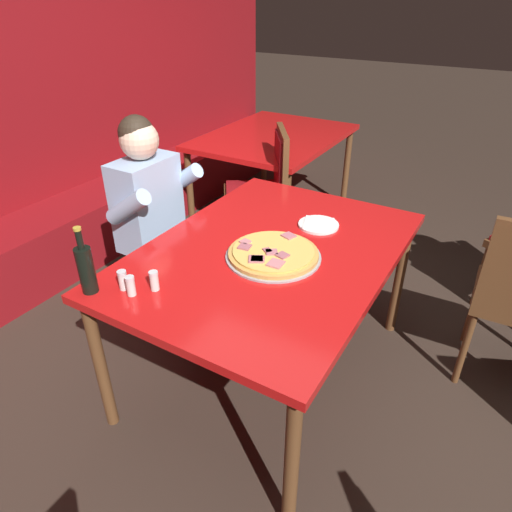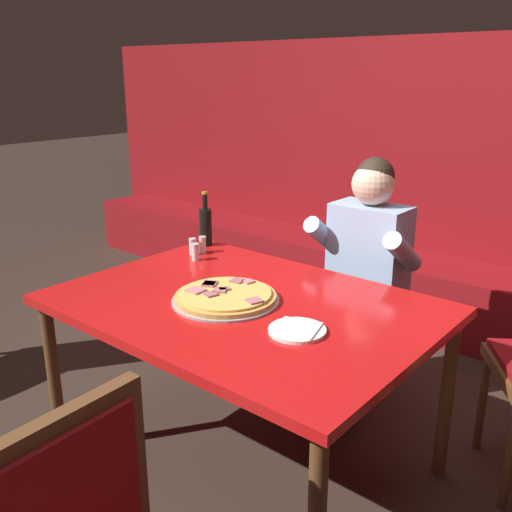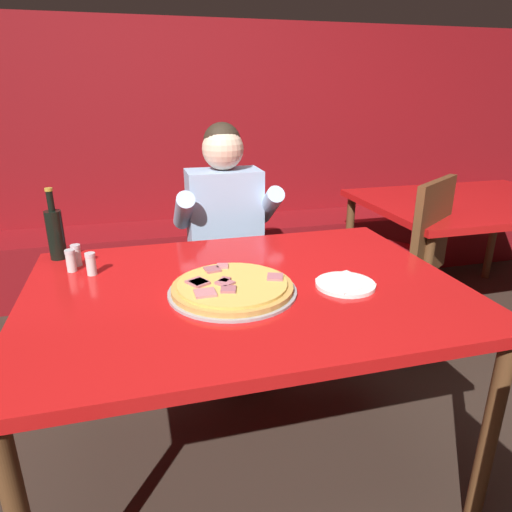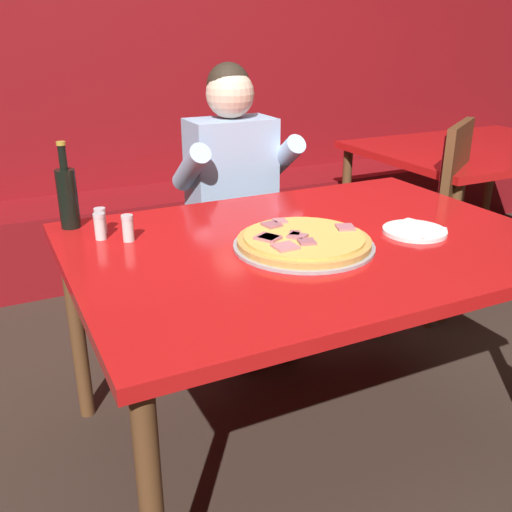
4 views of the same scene
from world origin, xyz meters
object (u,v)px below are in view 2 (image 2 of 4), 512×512
(shaker_black_pepper, at_px, (203,245))
(diner_seated_blue_shirt, at_px, (359,273))
(shaker_parmesan, at_px, (193,247))
(pizza, at_px, (225,297))
(plate_white_paper, at_px, (297,330))
(beer_bottle, at_px, (206,225))
(main_dining_table, at_px, (244,316))
(shaker_red_pepper_flakes, at_px, (195,253))

(shaker_black_pepper, distance_m, diner_seated_blue_shirt, 0.81)
(shaker_parmesan, bearing_deg, diner_seated_blue_shirt, 33.82)
(pizza, height_order, diner_seated_blue_shirt, diner_seated_blue_shirt)
(plate_white_paper, bearing_deg, shaker_black_pepper, 153.90)
(shaker_parmesan, bearing_deg, beer_bottle, 112.13)
(shaker_black_pepper, height_order, diner_seated_blue_shirt, diner_seated_blue_shirt)
(beer_bottle, relative_size, diner_seated_blue_shirt, 0.23)
(beer_bottle, xyz_separation_m, diner_seated_blue_shirt, (0.77, 0.31, -0.18))
(main_dining_table, xyz_separation_m, plate_white_paper, (0.34, -0.10, 0.08))
(shaker_red_pepper_flakes, bearing_deg, pizza, -31.76)
(shaker_parmesan, xyz_separation_m, shaker_black_pepper, (0.01, 0.06, 0.00))
(beer_bottle, relative_size, shaker_red_pepper_flakes, 3.40)
(shaker_parmesan, bearing_deg, shaker_red_pepper_flakes, -36.44)
(beer_bottle, xyz_separation_m, shaker_parmesan, (0.07, -0.16, -0.07))
(plate_white_paper, bearing_deg, pizza, 172.73)
(pizza, relative_size, beer_bottle, 1.51)
(shaker_parmesan, bearing_deg, shaker_black_pepper, 75.93)
(shaker_red_pepper_flakes, bearing_deg, main_dining_table, -24.75)
(main_dining_table, xyz_separation_m, shaker_red_pepper_flakes, (-0.53, 0.24, 0.11))
(plate_white_paper, relative_size, shaker_black_pepper, 2.44)
(main_dining_table, bearing_deg, pizza, -140.73)
(shaker_black_pepper, bearing_deg, plate_white_paper, -26.10)
(plate_white_paper, height_order, shaker_black_pepper, shaker_black_pepper)
(plate_white_paper, height_order, beer_bottle, beer_bottle)
(shaker_parmesan, distance_m, diner_seated_blue_shirt, 0.85)
(pizza, relative_size, shaker_red_pepper_flakes, 5.11)
(pizza, xyz_separation_m, shaker_red_pepper_flakes, (-0.47, 0.29, 0.02))
(main_dining_table, height_order, pizza, pizza)
(main_dining_table, relative_size, pizza, 3.45)
(shaker_black_pepper, relative_size, diner_seated_blue_shirt, 0.07)
(pizza, xyz_separation_m, plate_white_paper, (0.40, -0.05, -0.01))
(main_dining_table, bearing_deg, diner_seated_blue_shirt, 82.93)
(beer_bottle, bearing_deg, pizza, -39.78)
(pizza, bearing_deg, shaker_black_pepper, 142.80)
(diner_seated_blue_shirt, bearing_deg, shaker_black_pepper, -148.99)
(main_dining_table, xyz_separation_m, shaker_parmesan, (-0.61, 0.30, 0.11))
(beer_bottle, height_order, shaker_parmesan, beer_bottle)
(main_dining_table, relative_size, shaker_black_pepper, 17.62)
(plate_white_paper, xyz_separation_m, diner_seated_blue_shirt, (-0.24, 0.87, -0.08))
(main_dining_table, xyz_separation_m, diner_seated_blue_shirt, (0.10, 0.77, -0.00))
(pizza, distance_m, beer_bottle, 0.81)
(shaker_black_pepper, bearing_deg, diner_seated_blue_shirt, 31.01)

